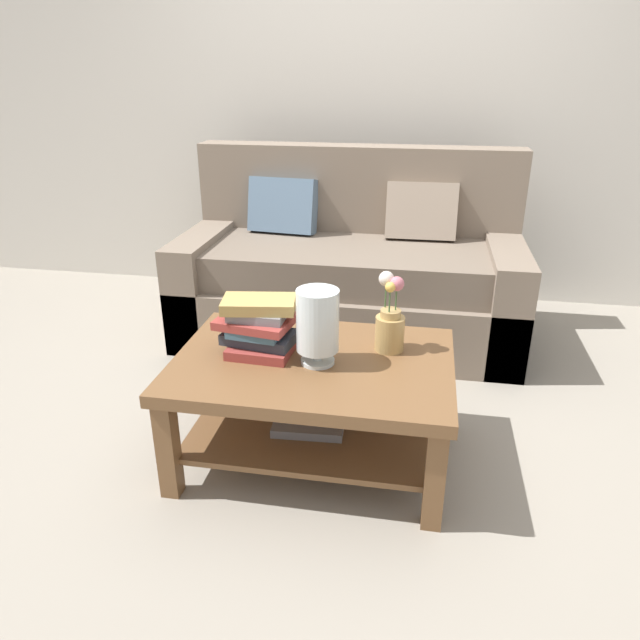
{
  "coord_description": "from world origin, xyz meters",
  "views": [
    {
      "loc": [
        0.36,
        -2.39,
        1.49
      ],
      "look_at": [
        -0.02,
        -0.26,
        0.55
      ],
      "focal_mm": 33.03,
      "sensor_mm": 36.0,
      "label": 1
    }
  ],
  "objects": [
    {
      "name": "flower_pitcher",
      "position": [
        0.26,
        -0.27,
        0.56
      ],
      "size": [
        0.12,
        0.12,
        0.32
      ],
      "color": "tan",
      "rests_on": "coffee_table"
    },
    {
      "name": "ground_plane",
      "position": [
        0.0,
        0.0,
        0.0
      ],
      "size": [
        10.0,
        10.0,
        0.0
      ],
      "primitive_type": "plane",
      "color": "gray"
    },
    {
      "name": "glass_hurricane_vase",
      "position": [
        0.0,
        -0.43,
        0.61
      ],
      "size": [
        0.16,
        0.16,
        0.29
      ],
      "color": "silver",
      "rests_on": "coffee_table"
    },
    {
      "name": "couch",
      "position": [
        -0.04,
        0.87,
        0.36
      ],
      "size": [
        1.92,
        0.9,
        1.06
      ],
      "color": "#7A6B5B",
      "rests_on": "ground"
    },
    {
      "name": "book_stack_main",
      "position": [
        -0.24,
        -0.37,
        0.56
      ],
      "size": [
        0.32,
        0.26,
        0.22
      ],
      "color": "#993833",
      "rests_on": "coffee_table"
    },
    {
      "name": "coffee_table",
      "position": [
        -0.02,
        -0.41,
        0.33
      ],
      "size": [
        1.07,
        0.76,
        0.45
      ],
      "color": "brown",
      "rests_on": "ground"
    },
    {
      "name": "back_wall",
      "position": [
        0.0,
        1.65,
        1.35
      ],
      "size": [
        6.4,
        0.12,
        2.7
      ],
      "primitive_type": "cube",
      "color": "beige",
      "rests_on": "ground"
    }
  ]
}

